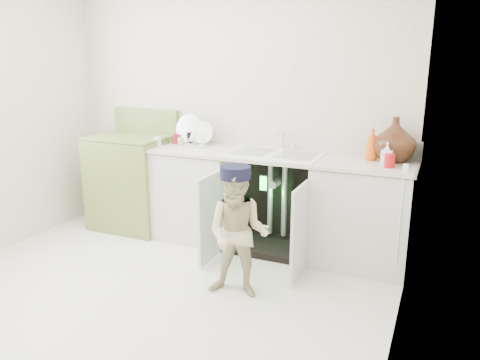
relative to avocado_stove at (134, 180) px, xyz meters
The scene contains 5 objects.
ground 1.62m from the avocado_stove, 50.00° to the right, with size 3.50×3.50×0.00m, color beige.
room_shell 1.72m from the avocado_stove, 50.00° to the right, with size 6.00×5.50×1.26m.
counter_run 1.58m from the avocado_stove, ahead, with size 2.44×1.02×1.27m.
avocado_stove is the anchor object (origin of this frame).
repair_worker 1.85m from the avocado_stove, 29.86° to the right, with size 0.52×0.82×0.99m.
Camera 1 is at (1.92, -2.67, 1.75)m, focal length 35.00 mm.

